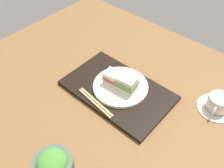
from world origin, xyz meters
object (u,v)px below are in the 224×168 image
object	(u,v)px
sandwich_near	(114,78)
chopsticks_pair	(95,103)
coffee_cup	(218,104)
sandwich_far	(127,83)
salad_bowl	(53,165)
sandwich_plate	(120,87)

from	to	relation	value
sandwich_near	chopsticks_pair	bearing A→B (deg)	-84.84
coffee_cup	sandwich_near	bearing A→B (deg)	-154.02
sandwich_far	salad_bowl	xyz separation A→B (cm)	(3.37, -38.97, -2.47)
sandwich_plate	sandwich_near	distance (cm)	4.39
sandwich_far	salad_bowl	size ratio (longest dim) A/B	0.68
sandwich_plate	chopsticks_pair	bearing A→B (deg)	-98.81
sandwich_near	chopsticks_pair	distance (cm)	12.23
sandwich_far	salad_bowl	distance (cm)	39.19
sandwich_plate	chopsticks_pair	world-z (taller)	sandwich_plate
sandwich_plate	sandwich_near	size ratio (longest dim) A/B	2.77
sandwich_plate	salad_bowl	distance (cm)	39.14
sandwich_far	chopsticks_pair	world-z (taller)	sandwich_far
sandwich_near	chopsticks_pair	xyz separation A→B (cm)	(1.05, -11.66, -3.55)
chopsticks_pair	salad_bowl	bearing A→B (deg)	-72.98
sandwich_near	sandwich_far	xyz separation A→B (cm)	(5.83, 0.72, 0.40)
coffee_cup	chopsticks_pair	bearing A→B (deg)	-140.05
sandwich_far	salad_bowl	world-z (taller)	sandwich_far
chopsticks_pair	coffee_cup	distance (cm)	45.34
salad_bowl	sandwich_near	bearing A→B (deg)	103.52
salad_bowl	coffee_cup	distance (cm)	61.74
sandwich_near	sandwich_far	world-z (taller)	sandwich_far
chopsticks_pair	coffee_cup	size ratio (longest dim) A/B	1.30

